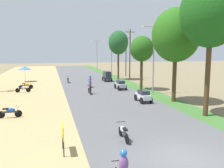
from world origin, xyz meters
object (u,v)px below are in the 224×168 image
Objects in this scene: parked_motorbike_third at (26,85)px; motorbike_ahead_fourth at (90,82)px; street_signboard at (63,133)px; motorbike_ahead_second at (123,131)px; median_tree_nearest at (211,12)px; median_tree_second at (176,35)px; motorbike_ahead_fifth at (68,79)px; utility_pole_near at (126,55)px; car_sedan_white at (143,95)px; parked_motorbike_second at (23,88)px; streetlamp_mid at (111,53)px; median_tree_fourth at (118,43)px; car_van_charcoal at (107,76)px; median_tree_third at (142,49)px; motorbike_ahead_third at (90,87)px; car_sedan_silver at (120,84)px; parked_motorbike_nearest at (10,111)px; streetlamp_far at (97,53)px; utility_pole_far at (130,53)px; vendor_umbrella at (25,68)px; streetlamp_near at (154,55)px.

motorbike_ahead_fourth is (8.51, -0.68, 0.30)m from parked_motorbike_third.
street_signboard is 3.61m from motorbike_ahead_second.
median_tree_nearest is 5.53m from median_tree_second.
motorbike_ahead_fifth is at bearing 39.57° from parked_motorbike_third.
utility_pole_near is 24.97m from car_sedan_white.
parked_motorbike_second is 21.91m from streetlamp_mid.
median_tree_nearest is 1.25× the size of median_tree_fourth.
car_van_charcoal is at bearing 55.84° from motorbike_ahead_fourth.
median_tree_third is 11.29m from median_tree_fourth.
car_sedan_white is (-2.79, -18.58, -5.76)m from median_tree_fourth.
motorbike_ahead_third is at bearing 75.95° from street_signboard.
motorbike_ahead_fourth is (-3.57, 10.84, 0.11)m from car_sedan_white.
motorbike_ahead_fourth is (-6.55, -13.33, -3.71)m from streetlamp_mid.
parked_motorbike_third is 12.61m from car_sedan_silver.
streetlamp_far reaches higher than parked_motorbike_nearest.
utility_pole_near reaches higher than motorbike_ahead_fourth.
median_tree_fourth reaches higher than motorbike_ahead_second.
utility_pole_far is 17.69m from motorbike_ahead_third.
utility_pole_far is 4.99× the size of motorbike_ahead_third.
parked_motorbike_third is 1.00× the size of motorbike_ahead_fourth.
parked_motorbike_third is at bearing -154.59° from median_tree_fourth.
median_tree_third reaches higher than motorbike_ahead_third.
vendor_umbrella is at bearing 142.49° from median_tree_third.
car_sedan_white is at bearing -97.03° from streetlamp_mid.
streetlamp_near is 4.46× the size of motorbike_ahead_second.
car_sedan_silver is at bearing 41.12° from parked_motorbike_nearest.
vendor_umbrella reaches higher than parked_motorbike_nearest.
parked_motorbike_second is at bearing -148.07° from utility_pole_far.
street_signboard is 0.83× the size of motorbike_ahead_third.
median_tree_nearest is 13.47m from median_tree_third.
street_signboard is 0.83× the size of motorbike_ahead_second.
median_tree_second is at bearing 7.81° from parked_motorbike_nearest.
parked_motorbike_second is at bearing 163.08° from streetlamp_near.
parked_motorbike_nearest is 19.76m from motorbike_ahead_fifth.
motorbike_ahead_fifth is at bearing 110.88° from car_sedan_white.
streetlamp_mid is 20.27m from motorbike_ahead_third.
streetlamp_far is 31.58m from car_sedan_silver.
vendor_umbrella is 29.61m from motorbike_ahead_second.
motorbike_ahead_fifth is at bearing 126.39° from car_sedan_silver.
car_sedan_white is 11.41m from motorbike_ahead_fourth.
streetlamp_near is 12.98m from car_van_charcoal.
utility_pole_far is at bearing -82.86° from streetlamp_far.
median_tree_second is 7.96m from median_tree_third.
vendor_umbrella is 16.80m from streetlamp_mid.
streetlamp_far is at bearing 101.18° from utility_pole_near.
motorbike_ahead_fifth reaches higher than parked_motorbike_second.
parked_motorbike_third is 7.59m from motorbike_ahead_fifth.
streetlamp_far is 39.40m from car_sedan_white.
vendor_umbrella is at bearing 177.07° from median_tree_fourth.
median_tree_fourth is 3.56× the size of car_van_charcoal.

